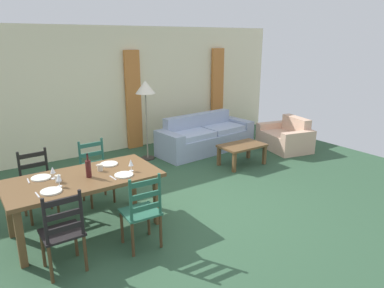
{
  "coord_description": "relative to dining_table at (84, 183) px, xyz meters",
  "views": [
    {
      "loc": [
        -2.64,
        -4.13,
        2.44
      ],
      "look_at": [
        0.58,
        0.55,
        0.75
      ],
      "focal_mm": 33.35,
      "sensor_mm": 36.0,
      "label": 1
    }
  ],
  "objects": [
    {
      "name": "ground_plane",
      "position": [
        1.39,
        -0.13,
        -0.67
      ],
      "size": [
        9.6,
        9.6,
        0.02
      ],
      "primitive_type": "cube",
      "color": "#2E5136"
    },
    {
      "name": "wall_far",
      "position": [
        1.39,
        3.17,
        0.69
      ],
      "size": [
        9.6,
        0.16,
        2.7
      ],
      "primitive_type": "cube",
      "color": "beige",
      "rests_on": "ground_plane"
    },
    {
      "name": "curtain_panel_left",
      "position": [
        2.17,
        3.03,
        0.44
      ],
      "size": [
        0.35,
        0.08,
        2.2
      ],
      "primitive_type": "cube",
      "color": "#BF7234",
      "rests_on": "ground_plane"
    },
    {
      "name": "curtain_panel_right",
      "position": [
        4.57,
        3.03,
        0.44
      ],
      "size": [
        0.35,
        0.08,
        2.2
      ],
      "primitive_type": "cube",
      "color": "#BF7234",
      "rests_on": "ground_plane"
    },
    {
      "name": "dining_table",
      "position": [
        0.0,
        0.0,
        0.0
      ],
      "size": [
        1.9,
        0.96,
        0.75
      ],
      "color": "brown",
      "rests_on": "ground_plane"
    },
    {
      "name": "dining_chair_near_left",
      "position": [
        -0.48,
        -0.74,
        -0.19
      ],
      "size": [
        0.42,
        0.4,
        0.96
      ],
      "color": "black",
      "rests_on": "ground_plane"
    },
    {
      "name": "dining_chair_near_right",
      "position": [
        0.42,
        -0.79,
        -0.19
      ],
      "size": [
        0.44,
        0.42,
        0.96
      ],
      "color": "#255C46",
      "rests_on": "ground_plane"
    },
    {
      "name": "dining_chair_far_left",
      "position": [
        -0.41,
        0.76,
        -0.19
      ],
      "size": [
        0.44,
        0.42,
        0.96
      ],
      "color": "black",
      "rests_on": "ground_plane"
    },
    {
      "name": "dining_chair_far_right",
      "position": [
        0.43,
        0.78,
        -0.19
      ],
      "size": [
        0.43,
        0.41,
        0.96
      ],
      "color": "#255B4B",
      "rests_on": "ground_plane"
    },
    {
      "name": "dinner_plate_near_left",
      "position": [
        -0.45,
        -0.25,
        0.1
      ],
      "size": [
        0.24,
        0.24,
        0.02
      ],
      "primitive_type": "cylinder",
      "color": "white",
      "rests_on": "dining_table"
    },
    {
      "name": "fork_near_left",
      "position": [
        -0.6,
        -0.25,
        0.09
      ],
      "size": [
        0.02,
        0.17,
        0.01
      ],
      "primitive_type": "cube",
      "rotation": [
        0.0,
        0.0,
        0.04
      ],
      "color": "silver",
      "rests_on": "dining_table"
    },
    {
      "name": "dinner_plate_near_right",
      "position": [
        0.45,
        -0.25,
        0.1
      ],
      "size": [
        0.24,
        0.24,
        0.02
      ],
      "primitive_type": "cylinder",
      "color": "white",
      "rests_on": "dining_table"
    },
    {
      "name": "fork_near_right",
      "position": [
        0.3,
        -0.25,
        0.09
      ],
      "size": [
        0.03,
        0.17,
        0.01
      ],
      "primitive_type": "cube",
      "rotation": [
        0.0,
        0.0,
        0.07
      ],
      "color": "silver",
      "rests_on": "dining_table"
    },
    {
      "name": "dinner_plate_far_left",
      "position": [
        -0.45,
        0.25,
        0.1
      ],
      "size": [
        0.24,
        0.24,
        0.02
      ],
      "primitive_type": "cylinder",
      "color": "white",
      "rests_on": "dining_table"
    },
    {
      "name": "fork_far_left",
      "position": [
        -0.6,
        0.25,
        0.09
      ],
      "size": [
        0.03,
        0.17,
        0.01
      ],
      "primitive_type": "cube",
      "rotation": [
        0.0,
        0.0,
        -0.07
      ],
      "color": "silver",
      "rests_on": "dining_table"
    },
    {
      "name": "dinner_plate_far_right",
      "position": [
        0.45,
        0.25,
        0.1
      ],
      "size": [
        0.24,
        0.24,
        0.02
      ],
      "primitive_type": "cylinder",
      "color": "white",
      "rests_on": "dining_table"
    },
    {
      "name": "fork_far_right",
      "position": [
        0.3,
        0.25,
        0.09
      ],
      "size": [
        0.02,
        0.17,
        0.01
      ],
      "primitive_type": "cube",
      "rotation": [
        0.0,
        0.0,
        0.03
      ],
      "color": "silver",
      "rests_on": "dining_table"
    },
    {
      "name": "wine_bottle",
      "position": [
        0.06,
        -0.05,
        0.2
      ],
      "size": [
        0.07,
        0.07,
        0.32
      ],
      "color": "#471919",
      "rests_on": "dining_table"
    },
    {
      "name": "wine_glass_near_left",
      "position": [
        -0.33,
        -0.15,
        0.2
      ],
      "size": [
        0.06,
        0.06,
        0.16
      ],
      "color": "white",
      "rests_on": "dining_table"
    },
    {
      "name": "wine_glass_near_right",
      "position": [
        0.6,
        -0.16,
        0.2
      ],
      "size": [
        0.06,
        0.06,
        0.16
      ],
      "color": "white",
      "rests_on": "dining_table"
    },
    {
      "name": "wine_glass_far_left",
      "position": [
        -0.32,
        0.15,
        0.2
      ],
      "size": [
        0.06,
        0.06,
        0.16
      ],
      "color": "white",
      "rests_on": "dining_table"
    },
    {
      "name": "coffee_cup_primary",
      "position": [
        0.26,
        0.08,
        0.13
      ],
      "size": [
        0.07,
        0.07,
        0.09
      ],
      "primitive_type": "cylinder",
      "color": "beige",
      "rests_on": "dining_table"
    },
    {
      "name": "coffee_cup_secondary",
      "position": [
        -0.3,
        0.0,
        0.13
      ],
      "size": [
        0.07,
        0.07,
        0.09
      ],
      "primitive_type": "cylinder",
      "color": "beige",
      "rests_on": "dining_table"
    },
    {
      "name": "couch",
      "position": [
        3.37,
        1.95,
        -0.37
      ],
      "size": [
        2.34,
        0.98,
        0.8
      ],
      "color": "#95A4BE",
      "rests_on": "ground_plane"
    },
    {
      "name": "coffee_table",
      "position": [
        3.4,
        0.73,
        -0.31
      ],
      "size": [
        0.9,
        0.56,
        0.42
      ],
      "color": "brown",
      "rests_on": "ground_plane"
    },
    {
      "name": "armchair_upholstered",
      "position": [
        4.99,
        0.97,
        -0.41
      ],
      "size": [
        1.04,
        1.31,
        0.72
      ],
      "color": "#DAAF92",
      "rests_on": "ground_plane"
    },
    {
      "name": "standing_lamp",
      "position": [
        2.02,
        2.13,
        0.75
      ],
      "size": [
        0.4,
        0.4,
        1.64
      ],
      "color": "#332D28",
      "rests_on": "ground_plane"
    }
  ]
}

